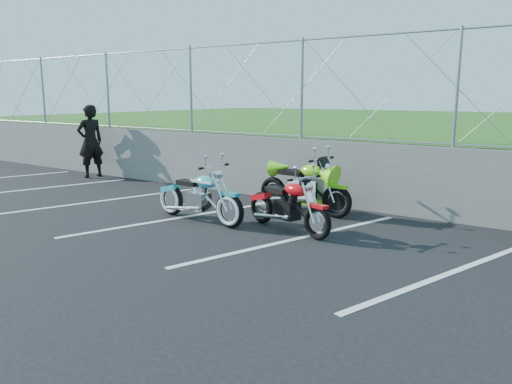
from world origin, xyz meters
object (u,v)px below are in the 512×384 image
Objects in this scene: naked_orange at (289,207)px; person_standing at (90,141)px; cruiser_turquoise at (200,199)px; sportbike_green at (305,189)px.

person_standing is at bearing -176.89° from naked_orange.
cruiser_turquoise is 1.64m from naked_orange.
naked_orange is at bearing 16.22° from cruiser_turquoise.
naked_orange is (1.61, 0.33, -0.01)m from cruiser_turquoise.
cruiser_turquoise is 1.12× the size of naked_orange.
person_standing is (-6.76, 0.35, 0.51)m from sportbike_green.
person_standing is (-7.20, 1.65, 0.57)m from naked_orange.
sportbike_green is (-0.44, 1.30, 0.06)m from naked_orange.
sportbike_green is 1.05× the size of person_standing.
naked_orange is at bearing 88.81° from person_standing.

